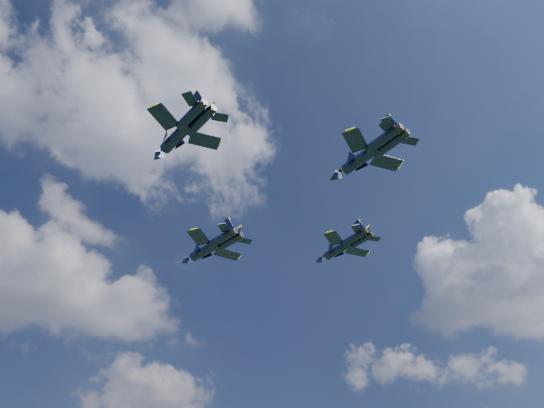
{
  "coord_description": "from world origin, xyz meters",
  "views": [
    {
      "loc": [
        -22.79,
        -59.29,
        3.25
      ],
      "look_at": [
        3.27,
        8.16,
        62.73
      ],
      "focal_mm": 35.0,
      "sensor_mm": 36.0,
      "label": 1
    }
  ],
  "objects": [
    {
      "name": "jet_lead",
      "position": [
        -3.81,
        27.66,
        63.48
      ],
      "size": [
        12.71,
        17.25,
        4.16
      ],
      "rotation": [
        0.0,
        0.0,
        0.48
      ],
      "color": "black"
    },
    {
      "name": "jet_left",
      "position": [
        -16.17,
        0.35,
        64.46
      ],
      "size": [
        12.22,
        16.82,
        3.97
      ],
      "rotation": [
        0.0,
        0.0,
        0.35
      ],
      "color": "black"
    },
    {
      "name": "jet_right",
      "position": [
        19.59,
        15.49,
        61.63
      ],
      "size": [
        10.88,
        15.0,
        3.55
      ],
      "rotation": [
        0.0,
        0.0,
        0.35
      ],
      "color": "black"
    },
    {
      "name": "jet_slot",
      "position": [
        11.86,
        -7.83,
        62.07
      ],
      "size": [
        11.98,
        16.5,
        3.9
      ],
      "rotation": [
        0.0,
        0.0,
        0.35
      ],
      "color": "black"
    }
  ]
}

